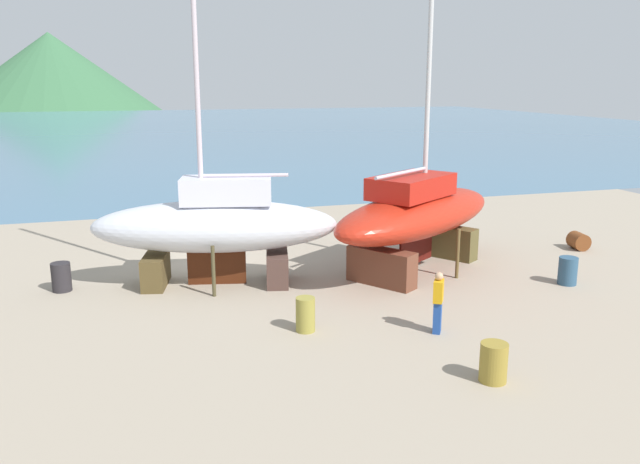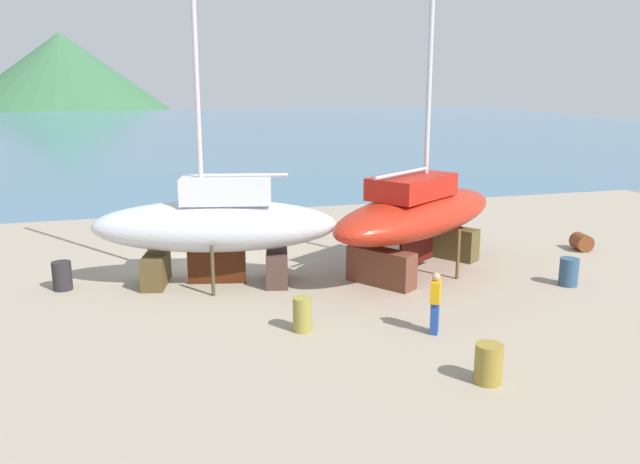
{
  "view_description": "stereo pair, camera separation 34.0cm",
  "coord_description": "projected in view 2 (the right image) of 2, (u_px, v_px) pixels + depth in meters",
  "views": [
    {
      "loc": [
        -2.55,
        -22.86,
        6.61
      ],
      "look_at": [
        3.63,
        -2.45,
        1.58
      ],
      "focal_mm": 36.27,
      "sensor_mm": 36.0,
      "label": 1
    },
    {
      "loc": [
        -2.22,
        -22.96,
        6.61
      ],
      "look_at": [
        3.63,
        -2.45,
        1.58
      ],
      "focal_mm": 36.27,
      "sensor_mm": 36.0,
      "label": 2
    }
  ],
  "objects": [
    {
      "name": "ground_plane",
      "position": [
        219.0,
        296.0,
        20.22
      ],
      "size": [
        53.31,
        53.31,
        0.0
      ],
      "primitive_type": "plane",
      "color": "gray"
    },
    {
      "name": "sea_water",
      "position": [
        151.0,
        130.0,
        88.04
      ],
      "size": [
        159.53,
        118.27,
        0.01
      ],
      "primitive_type": "cube",
      "color": "teal",
      "rests_on": "ground"
    },
    {
      "name": "headland_hill",
      "position": [
        65.0,
        104.0,
        181.72
      ],
      "size": [
        106.79,
        106.79,
        38.77
      ],
      "primitive_type": "cone",
      "color": "#386942",
      "rests_on": "ground"
    },
    {
      "name": "sailboat_far_slipway",
      "position": [
        417.0,
        214.0,
        22.55
      ],
      "size": [
        8.97,
        7.43,
        14.48
      ],
      "rotation": [
        0.0,
        0.0,
        0.6
      ],
      "color": "brown",
      "rests_on": "ground"
    },
    {
      "name": "sailboat_large_starboard",
      "position": [
        216.0,
        225.0,
        21.05
      ],
      "size": [
        8.28,
        3.93,
        12.63
      ],
      "rotation": [
        0.0,
        0.0,
        2.92
      ],
      "color": "#504022",
      "rests_on": "ground"
    },
    {
      "name": "worker",
      "position": [
        435.0,
        302.0,
        17.08
      ],
      "size": [
        0.44,
        0.5,
        1.69
      ],
      "rotation": [
        0.0,
        0.0,
        2.57
      ],
      "color": "#1F4391",
      "rests_on": "ground"
    },
    {
      "name": "barrel_tipped_left",
      "position": [
        489.0,
        364.0,
        14.37
      ],
      "size": [
        0.66,
        0.66,
        0.91
      ],
      "primitive_type": "cylinder",
      "rotation": [
        0.0,
        0.0,
        0.07
      ],
      "color": "olive",
      "rests_on": "ground"
    },
    {
      "name": "barrel_tipped_right",
      "position": [
        582.0,
        242.0,
        25.62
      ],
      "size": [
        0.79,
        0.86,
        0.68
      ],
      "primitive_type": "cylinder",
      "rotation": [
        1.57,
        0.0,
        2.98
      ],
      "color": "brown",
      "rests_on": "ground"
    },
    {
      "name": "barrel_by_slipway",
      "position": [
        62.0,
        276.0,
        20.77
      ],
      "size": [
        0.67,
        0.67,
        0.93
      ],
      "primitive_type": "cylinder",
      "rotation": [
        0.0,
        0.0,
        0.12
      ],
      "color": "#292629",
      "rests_on": "ground"
    },
    {
      "name": "barrel_rust_far",
      "position": [
        569.0,
        272.0,
        21.21
      ],
      "size": [
        0.84,
        0.84,
        0.92
      ],
      "primitive_type": "cylinder",
      "rotation": [
        0.0,
        0.0,
        2.1
      ],
      "color": "#2D4F6A",
      "rests_on": "ground"
    },
    {
      "name": "barrel_ochre",
      "position": [
        302.0,
        314.0,
        17.33
      ],
      "size": [
        0.7,
        0.7,
        0.95
      ],
      "primitive_type": "cylinder",
      "rotation": [
        0.0,
        0.0,
        0.46
      ],
      "color": "olive",
      "rests_on": "ground"
    }
  ]
}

